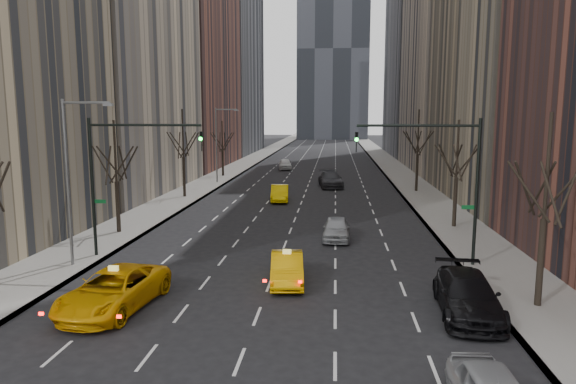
% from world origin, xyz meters
% --- Properties ---
extents(ground, '(400.00, 400.00, 0.00)m').
position_xyz_m(ground, '(0.00, 0.00, 0.00)').
color(ground, black).
rests_on(ground, ground).
extents(sidewalk_left, '(4.50, 320.00, 0.15)m').
position_xyz_m(sidewalk_left, '(-12.25, 70.00, 0.07)').
color(sidewalk_left, slate).
rests_on(sidewalk_left, ground).
extents(sidewalk_right, '(4.50, 320.00, 0.15)m').
position_xyz_m(sidewalk_right, '(12.25, 70.00, 0.07)').
color(sidewalk_right, slate).
rests_on(sidewalk_right, ground).
extents(bld_left_far, '(14.00, 28.00, 44.00)m').
position_xyz_m(bld_left_far, '(-21.50, 66.00, 22.00)').
color(bld_left_far, brown).
rests_on(bld_left_far, ground).
extents(bld_left_deep, '(14.00, 30.00, 60.00)m').
position_xyz_m(bld_left_deep, '(-21.50, 96.00, 30.00)').
color(bld_left_deep, slate).
rests_on(bld_left_deep, ground).
extents(bld_right_deep, '(14.00, 30.00, 58.00)m').
position_xyz_m(bld_right_deep, '(21.50, 95.00, 29.00)').
color(bld_right_deep, slate).
rests_on(bld_right_deep, ground).
extents(tree_lw_b, '(3.36, 3.50, 7.82)m').
position_xyz_m(tree_lw_b, '(-12.00, 18.00, 3.72)').
color(tree_lw_b, black).
rests_on(tree_lw_b, ground).
extents(tree_lw_c, '(3.36, 3.50, 8.74)m').
position_xyz_m(tree_lw_c, '(-12.00, 34.00, 4.04)').
color(tree_lw_c, black).
rests_on(tree_lw_c, ground).
extents(tree_lw_d, '(3.36, 3.50, 7.36)m').
position_xyz_m(tree_lw_d, '(-12.00, 52.00, 3.56)').
color(tree_lw_d, black).
rests_on(tree_lw_d, ground).
extents(tree_rw_a, '(3.36, 3.50, 8.28)m').
position_xyz_m(tree_rw_a, '(12.00, 6.00, 3.88)').
color(tree_rw_a, black).
rests_on(tree_rw_a, ground).
extents(tree_rw_b, '(3.36, 3.50, 7.82)m').
position_xyz_m(tree_rw_b, '(12.00, 22.00, 3.72)').
color(tree_rw_b, black).
rests_on(tree_rw_b, ground).
extents(tree_rw_c, '(3.36, 3.50, 8.74)m').
position_xyz_m(tree_rw_c, '(12.00, 40.00, 4.04)').
color(tree_rw_c, black).
rests_on(tree_rw_c, ground).
extents(traffic_mast_left, '(6.69, 0.39, 8.00)m').
position_xyz_m(traffic_mast_left, '(-9.11, 12.00, 5.49)').
color(traffic_mast_left, black).
rests_on(traffic_mast_left, ground).
extents(traffic_mast_right, '(6.69, 0.39, 8.00)m').
position_xyz_m(traffic_mast_right, '(9.11, 12.00, 5.49)').
color(traffic_mast_right, black).
rests_on(traffic_mast_right, ground).
extents(streetlight_near, '(2.83, 0.22, 9.00)m').
position_xyz_m(streetlight_near, '(-10.84, 10.00, 5.62)').
color(streetlight_near, slate).
rests_on(streetlight_near, ground).
extents(streetlight_far, '(2.83, 0.22, 9.00)m').
position_xyz_m(streetlight_far, '(-10.84, 45.00, 5.62)').
color(streetlight_far, slate).
rests_on(streetlight_far, ground).
extents(taxi_suv, '(3.57, 6.45, 1.71)m').
position_xyz_m(taxi_suv, '(-6.26, 4.22, 0.85)').
color(taxi_suv, '#E09C04').
rests_on(taxi_suv, ground).
extents(taxi_sedan, '(2.01, 4.66, 1.49)m').
position_xyz_m(taxi_sedan, '(0.84, 8.41, 0.75)').
color(taxi_sedan, '#DC9C04').
rests_on(taxi_sedan, ground).
extents(silver_sedan_ahead, '(1.87, 4.44, 1.50)m').
position_xyz_m(silver_sedan_ahead, '(3.30, 17.71, 0.75)').
color(silver_sedan_ahead, '#929599').
rests_on(silver_sedan_ahead, ground).
extents(parked_suv_black, '(2.75, 5.99, 1.70)m').
position_xyz_m(parked_suv_black, '(8.76, 5.01, 0.85)').
color(parked_suv_black, black).
rests_on(parked_suv_black, ground).
extents(far_taxi, '(2.05, 4.85, 1.56)m').
position_xyz_m(far_taxi, '(-2.15, 32.77, 0.78)').
color(far_taxi, yellow).
rests_on(far_taxi, ground).
extents(far_suv_grey, '(3.23, 6.38, 1.77)m').
position_xyz_m(far_suv_grey, '(2.67, 43.17, 0.89)').
color(far_suv_grey, '#29292E').
rests_on(far_suv_grey, ground).
extents(far_car_white, '(2.55, 5.00, 1.63)m').
position_xyz_m(far_car_white, '(-4.47, 61.90, 0.82)').
color(far_car_white, silver).
rests_on(far_car_white, ground).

